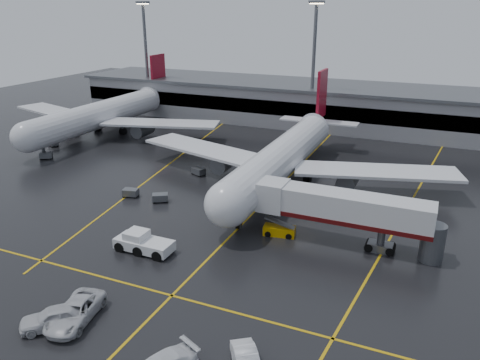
% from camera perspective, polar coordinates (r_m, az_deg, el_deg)
% --- Properties ---
extents(ground, '(220.00, 220.00, 0.00)m').
position_cam_1_polar(ground, '(61.29, 2.46, -3.17)').
color(ground, black).
rests_on(ground, ground).
extents(apron_line_centre, '(0.25, 90.00, 0.02)m').
position_cam_1_polar(apron_line_centre, '(61.29, 2.46, -3.16)').
color(apron_line_centre, gold).
rests_on(apron_line_centre, ground).
extents(apron_line_stop, '(60.00, 0.25, 0.02)m').
position_cam_1_polar(apron_line_stop, '(43.93, -8.28, -13.72)').
color(apron_line_stop, gold).
rests_on(apron_line_stop, ground).
extents(apron_line_left, '(9.99, 69.35, 0.02)m').
position_cam_1_polar(apron_line_left, '(78.13, -8.63, 1.91)').
color(apron_line_left, gold).
rests_on(apron_line_left, ground).
extents(apron_line_right, '(7.57, 69.64, 0.02)m').
position_cam_1_polar(apron_line_right, '(67.17, 20.16, -2.29)').
color(apron_line_right, gold).
rests_on(apron_line_right, ground).
extents(terminal, '(122.00, 19.00, 8.60)m').
position_cam_1_polar(terminal, '(104.38, 12.17, 8.82)').
color(terminal, gray).
rests_on(terminal, ground).
extents(light_mast_left, '(3.00, 1.20, 25.45)m').
position_cam_1_polar(light_mast_left, '(115.12, -11.35, 15.05)').
color(light_mast_left, '#595B60').
rests_on(light_mast_left, ground).
extents(light_mast_mid, '(3.00, 1.20, 25.45)m').
position_cam_1_polar(light_mast_mid, '(98.26, 8.94, 14.33)').
color(light_mast_mid, '#595B60').
rests_on(light_mast_mid, ground).
extents(main_airliner, '(48.80, 45.60, 14.10)m').
position_cam_1_polar(main_airliner, '(68.41, 5.46, 3.07)').
color(main_airliner, silver).
rests_on(main_airliner, ground).
extents(second_airliner, '(48.80, 45.60, 14.10)m').
position_cam_1_polar(second_airliner, '(98.79, -16.15, 7.77)').
color(second_airliner, silver).
rests_on(second_airliner, ground).
extents(jet_bridge, '(19.90, 3.40, 6.05)m').
position_cam_1_polar(jet_bridge, '(51.50, 12.50, -3.65)').
color(jet_bridge, silver).
rests_on(jet_bridge, ground).
extents(pushback_tractor, '(6.33, 2.74, 2.25)m').
position_cam_1_polar(pushback_tractor, '(51.16, -11.73, -7.53)').
color(pushback_tractor, white).
rests_on(pushback_tractor, ground).
extents(belt_loader, '(3.76, 2.15, 2.26)m').
position_cam_1_polar(belt_loader, '(53.71, 4.80, -6.14)').
color(belt_loader, '#C38C04').
rests_on(belt_loader, ground).
extents(service_van_a, '(4.00, 6.66, 1.73)m').
position_cam_1_polar(service_van_a, '(42.35, -19.40, -14.86)').
color(service_van_a, silver).
rests_on(service_van_a, ground).
extents(service_van_d, '(5.41, 5.15, 1.82)m').
position_cam_1_polar(service_van_d, '(42.21, -21.63, -15.23)').
color(service_van_d, silver).
rests_on(service_van_d, ground).
extents(baggage_cart_a, '(2.38, 2.15, 1.12)m').
position_cam_1_polar(baggage_cart_a, '(63.18, -9.67, -2.09)').
color(baggage_cart_a, '#595B60').
rests_on(baggage_cart_a, ground).
extents(baggage_cart_b, '(2.25, 1.73, 1.12)m').
position_cam_1_polar(baggage_cart_b, '(65.65, -13.14, -1.47)').
color(baggage_cart_b, '#595B60').
rests_on(baggage_cart_b, ground).
extents(baggage_cart_c, '(2.35, 1.98, 1.12)m').
position_cam_1_polar(baggage_cart_c, '(72.44, -5.06, 1.09)').
color(baggage_cart_c, '#595B60').
rests_on(baggage_cart_c, ground).
extents(baggage_cart_d, '(2.34, 1.96, 1.12)m').
position_cam_1_polar(baggage_cart_d, '(93.90, -21.77, 4.22)').
color(baggage_cart_d, '#595B60').
rests_on(baggage_cart_d, ground).
extents(baggage_cart_e, '(2.38, 2.21, 1.12)m').
position_cam_1_polar(baggage_cart_e, '(86.38, -22.50, 2.79)').
color(baggage_cart_e, '#595B60').
rests_on(baggage_cart_e, ground).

